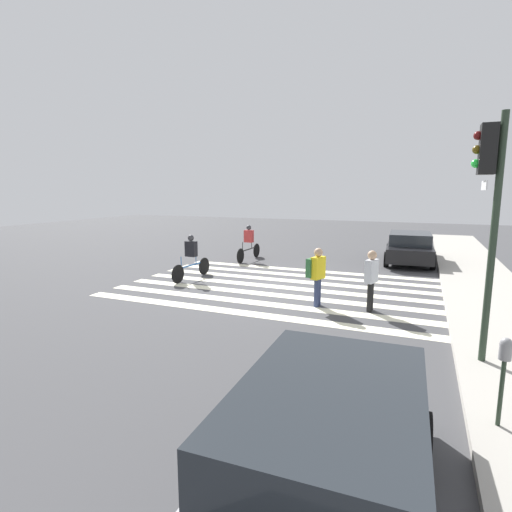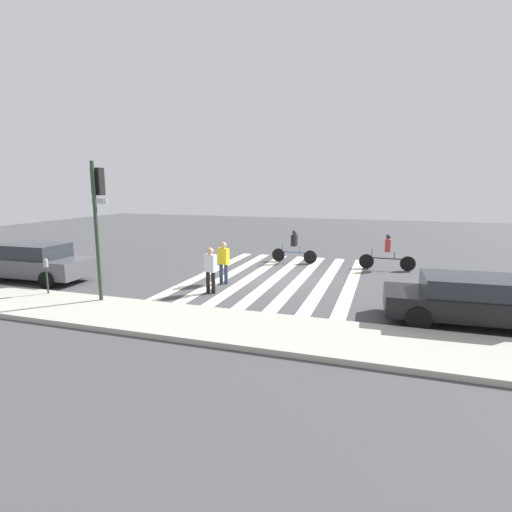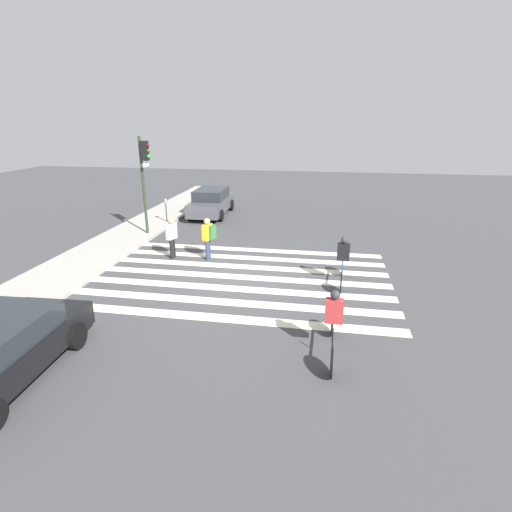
# 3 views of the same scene
# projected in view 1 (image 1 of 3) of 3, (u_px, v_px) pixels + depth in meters

# --- Properties ---
(ground_plane) EXTENTS (60.00, 60.00, 0.00)m
(ground_plane) POSITION_uv_depth(u_px,v_px,m) (279.00, 287.00, 13.29)
(ground_plane) COLOR #444447
(sidewalk_curb) EXTENTS (36.00, 2.50, 0.14)m
(sidewalk_curb) POSITION_uv_depth(u_px,v_px,m) (494.00, 306.00, 10.90)
(sidewalk_curb) COLOR #ADA89E
(sidewalk_curb) RESTS_ON ground_plane
(crosswalk_stripes) EXTENTS (6.55, 10.00, 0.01)m
(crosswalk_stripes) POSITION_uv_depth(u_px,v_px,m) (279.00, 287.00, 13.29)
(crosswalk_stripes) COLOR #F2EDCC
(crosswalk_stripes) RESTS_ON ground_plane
(traffic_light) EXTENTS (0.60, 0.50, 4.49)m
(traffic_light) POSITION_uv_depth(u_px,v_px,m) (489.00, 193.00, 6.81)
(traffic_light) COLOR #283828
(traffic_light) RESTS_ON ground_plane
(parking_meter) EXTENTS (0.15, 0.15, 1.35)m
(parking_meter) POSITION_uv_depth(u_px,v_px,m) (504.00, 363.00, 5.11)
(parking_meter) COLOR #283828
(parking_meter) RESTS_ON ground_plane
(pedestrian_adult_tall_backpack) EXTENTS (0.49, 0.47, 1.63)m
(pedestrian_adult_tall_backpack) POSITION_uv_depth(u_px,v_px,m) (317.00, 272.00, 10.97)
(pedestrian_adult_tall_backpack) COLOR navy
(pedestrian_adult_tall_backpack) RESTS_ON ground_plane
(pedestrian_adult_blue_shirt) EXTENTS (0.49, 0.33, 1.63)m
(pedestrian_adult_blue_shirt) POSITION_uv_depth(u_px,v_px,m) (371.00, 277.00, 10.54)
(pedestrian_adult_blue_shirt) COLOR black
(pedestrian_adult_blue_shirt) RESTS_ON ground_plane
(cyclist_near_curb) EXTENTS (2.28, 0.41, 1.61)m
(cyclist_near_curb) POSITION_uv_depth(u_px,v_px,m) (191.00, 255.00, 14.38)
(cyclist_near_curb) COLOR black
(cyclist_near_curb) RESTS_ON ground_plane
(cyclist_far_lane) EXTENTS (2.44, 0.40, 1.62)m
(cyclist_far_lane) POSITION_uv_depth(u_px,v_px,m) (249.00, 242.00, 18.21)
(cyclist_far_lane) COLOR black
(cyclist_far_lane) RESTS_ON ground_plane
(car_parked_dark_suv) EXTENTS (4.49, 2.14, 1.34)m
(car_parked_dark_suv) POSITION_uv_depth(u_px,v_px,m) (410.00, 247.00, 17.62)
(car_parked_dark_suv) COLOR black
(car_parked_dark_suv) RESTS_ON ground_plane
(car_parked_silver_sedan) EXTENTS (4.52, 1.97, 1.50)m
(car_parked_silver_sedan) POSITION_uv_depth(u_px,v_px,m) (328.00, 461.00, 3.62)
(car_parked_silver_sedan) COLOR #4C4C51
(car_parked_silver_sedan) RESTS_ON ground_plane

